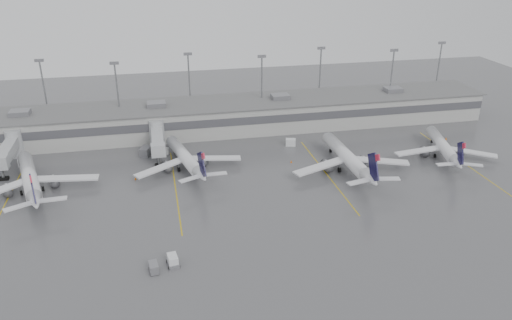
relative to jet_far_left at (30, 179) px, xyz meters
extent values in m
plane|color=#4D4D4F|center=(47.98, -28.37, -3.17)|extent=(260.00, 260.00, 0.00)
cube|color=#A4A49F|center=(47.98, 29.63, 0.83)|extent=(150.00, 16.00, 8.00)
cube|color=#47474C|center=(47.98, 21.58, 1.83)|extent=(150.00, 0.15, 2.20)
cube|color=#606060|center=(47.98, 29.63, 4.88)|extent=(152.00, 17.00, 0.30)
cube|color=slate|center=(-7.02, 29.63, 5.63)|extent=(5.00, 4.00, 1.30)
cube|color=slate|center=(97.98, 29.63, 5.63)|extent=(5.00, 4.00, 1.30)
cylinder|color=gray|center=(-2.02, 39.13, 6.83)|extent=(0.44, 0.44, 20.00)
cube|color=slate|center=(-2.02, 39.13, 17.03)|extent=(2.40, 0.50, 0.80)
cylinder|color=gray|center=(17.98, 31.63, 6.83)|extent=(0.44, 0.44, 20.00)
cube|color=slate|center=(17.98, 31.63, 17.03)|extent=(2.40, 0.50, 0.80)
cylinder|color=gray|center=(37.98, 39.13, 6.83)|extent=(0.44, 0.44, 20.00)
cube|color=slate|center=(37.98, 39.13, 17.03)|extent=(2.40, 0.50, 0.80)
cylinder|color=gray|center=(57.98, 31.63, 6.83)|extent=(0.44, 0.44, 20.00)
cube|color=slate|center=(57.98, 31.63, 17.03)|extent=(2.40, 0.50, 0.80)
cylinder|color=gray|center=(77.98, 39.13, 6.83)|extent=(0.44, 0.44, 20.00)
cube|color=slate|center=(77.98, 39.13, 17.03)|extent=(2.40, 0.50, 0.80)
cylinder|color=gray|center=(97.98, 31.63, 6.83)|extent=(0.44, 0.44, 20.00)
cube|color=slate|center=(97.98, 31.63, 17.03)|extent=(2.40, 0.50, 0.80)
cylinder|color=gray|center=(117.98, 39.13, 6.83)|extent=(0.44, 0.44, 20.00)
cube|color=slate|center=(117.98, 39.13, 17.03)|extent=(2.40, 0.50, 0.80)
cylinder|color=#9EA0A3|center=(-7.52, 21.63, 0.33)|extent=(4.00, 4.00, 7.00)
cube|color=#9EA0A3|center=(-7.52, 15.13, 1.13)|extent=(2.80, 13.00, 2.60)
cube|color=#9EA0A3|center=(-7.52, 7.63, 1.13)|extent=(3.40, 2.40, 3.00)
cylinder|color=gray|center=(-7.52, 7.63, -1.77)|extent=(0.70, 0.70, 2.80)
cube|color=black|center=(-7.52, 7.63, -2.82)|extent=(2.20, 1.20, 0.70)
cylinder|color=#9EA0A3|center=(27.48, 21.63, 0.33)|extent=(4.00, 4.00, 7.00)
cube|color=#9EA0A3|center=(27.48, 15.13, 1.13)|extent=(2.80, 13.00, 2.60)
cube|color=#9EA0A3|center=(27.48, 7.63, 1.13)|extent=(3.40, 2.40, 3.00)
cylinder|color=gray|center=(27.48, 7.63, -1.77)|extent=(0.70, 0.70, 2.80)
cube|color=black|center=(27.48, 7.63, -2.82)|extent=(2.20, 1.20, 0.70)
cube|color=#C6A40B|center=(-4.52, -4.37, -3.16)|extent=(0.25, 40.00, 0.01)
cube|color=#C6A40B|center=(30.48, -4.37, -3.16)|extent=(0.25, 40.00, 0.01)
cube|color=#C6A40B|center=(65.48, -4.37, -3.16)|extent=(0.25, 40.00, 0.01)
cube|color=#C6A40B|center=(100.48, -4.37, -3.16)|extent=(0.25, 40.00, 0.01)
cylinder|color=silver|center=(-0.40, 1.46, -0.06)|extent=(9.05, 22.76, 3.10)
cone|color=silver|center=(-3.82, 13.83, -0.06)|extent=(3.76, 3.62, 3.10)
cone|color=silver|center=(3.26, -11.80, 0.35)|extent=(4.37, 5.81, 3.10)
cube|color=silver|center=(7.35, 0.60, -0.89)|extent=(13.55, 3.29, 0.36)
cube|color=black|center=(3.39, -12.29, 3.35)|extent=(1.85, 5.70, 6.77)
cube|color=#B80E29|center=(3.75, -13.59, 6.04)|extent=(0.86, 2.10, 1.96)
cylinder|color=black|center=(-2.88, 10.44, -2.70)|extent=(0.60, 0.99, 0.93)
cylinder|color=black|center=(-1.95, -1.11, -2.60)|extent=(0.75, 1.22, 1.14)
cylinder|color=black|center=(2.24, 0.05, -2.60)|extent=(0.75, 1.22, 1.14)
cylinder|color=silver|center=(33.40, 6.25, -0.29)|extent=(7.47, 21.22, 2.88)
cone|color=silver|center=(30.77, 17.85, -0.29)|extent=(3.40, 3.26, 2.88)
cone|color=silver|center=(36.22, -6.19, 0.10)|extent=(3.87, 5.31, 2.88)
cube|color=silver|center=(27.44, 2.15, -1.06)|extent=(11.99, 8.52, 0.34)
cube|color=silver|center=(40.54, 5.12, -1.06)|extent=(12.65, 3.62, 0.34)
cube|color=black|center=(36.32, -6.66, 2.88)|extent=(1.48, 5.33, 6.27)
cube|color=#B80E29|center=(36.60, -7.88, 5.37)|extent=(0.71, 1.96, 1.82)
cylinder|color=black|center=(31.49, 14.67, -2.73)|extent=(0.52, 0.92, 0.86)
cylinder|color=black|center=(31.86, 3.93, -2.64)|extent=(0.65, 1.12, 1.06)
cylinder|color=black|center=(35.78, 4.82, -2.64)|extent=(0.65, 1.12, 1.06)
cylinder|color=silver|center=(70.92, -2.09, -0.01)|extent=(3.56, 23.21, 3.16)
cone|color=silver|center=(70.69, 10.96, -0.01)|extent=(3.21, 3.00, 3.16)
cone|color=silver|center=(71.17, -16.09, 0.41)|extent=(3.25, 5.32, 3.16)
cube|color=silver|center=(63.60, -5.17, -0.85)|extent=(13.83, 7.04, 0.37)
cube|color=silver|center=(78.34, -4.91, -0.85)|extent=(13.89, 6.62, 0.37)
cube|color=black|center=(71.18, -16.62, 3.47)|extent=(0.42, 5.93, 6.89)
cube|color=#B80E29|center=(71.20, -17.99, 6.20)|extent=(0.35, 2.13, 2.00)
cylinder|color=black|center=(70.75, 7.38, -2.69)|extent=(0.39, 0.95, 0.95)
cylinder|color=black|center=(68.75, -4.24, -2.59)|extent=(0.49, 1.17, 1.16)
cylinder|color=black|center=(73.17, -4.16, -2.59)|extent=(0.49, 1.17, 1.16)
cylinder|color=silver|center=(97.56, 0.04, -0.39)|extent=(7.88, 20.36, 2.77)
cone|color=silver|center=(100.48, 11.12, -0.39)|extent=(3.34, 3.21, 2.77)
cone|color=silver|center=(94.41, -11.84, -0.02)|extent=(3.86, 5.17, 2.77)
cube|color=silver|center=(90.64, -0.81, -1.13)|extent=(12.13, 3.07, 0.32)
cube|color=silver|center=(103.15, -4.11, -1.13)|extent=(11.40, 8.53, 0.32)
cube|color=black|center=(94.30, -12.29, 2.65)|extent=(1.60, 5.10, 6.04)
cube|color=#B80E29|center=(93.99, -13.45, 5.06)|extent=(0.75, 1.88, 1.75)
cylinder|color=black|center=(99.68, 8.08, -2.75)|extent=(0.53, 0.89, 0.83)
cylinder|color=black|center=(95.21, -1.25, -2.66)|extent=(0.66, 1.09, 1.02)
cylinder|color=black|center=(98.96, -2.24, -2.66)|extent=(0.66, 1.09, 1.02)
cube|color=silver|center=(28.32, -33.08, -2.23)|extent=(1.87, 2.68, 1.87)
cube|color=slate|center=(28.32, -33.08, -2.80)|extent=(2.13, 3.11, 0.73)
cylinder|color=black|center=(27.36, -32.16, -2.88)|extent=(0.30, 0.61, 0.58)
cylinder|color=black|center=(29.01, -31.94, -2.88)|extent=(0.30, 0.61, 0.58)
cylinder|color=black|center=(27.64, -34.22, -2.88)|extent=(0.30, 0.61, 0.58)
cylinder|color=black|center=(29.28, -34.00, -2.88)|extent=(0.30, 0.61, 0.58)
cube|color=slate|center=(25.12, -34.28, -2.32)|extent=(1.74, 2.65, 1.51)
cylinder|color=black|center=(24.39, -33.48, -2.92)|extent=(0.26, 0.52, 0.50)
cylinder|color=black|center=(25.86, -35.07, -2.92)|extent=(0.26, 0.52, 0.50)
cube|color=silver|center=(-4.74, 14.97, -2.35)|extent=(2.53, 1.89, 1.63)
cube|color=silver|center=(28.92, 15.19, -2.39)|extent=(2.39, 1.78, 1.56)
cube|color=silver|center=(61.97, 14.03, -2.25)|extent=(2.93, 2.32, 1.82)
cube|color=slate|center=(24.29, 15.23, -2.07)|extent=(3.27, 4.05, 2.20)
cone|color=#E15C04|center=(-0.79, 5.70, -2.78)|extent=(0.49, 0.49, 0.78)
cone|color=#E15C04|center=(21.81, 1.52, -2.80)|extent=(0.47, 0.47, 0.74)
cone|color=#E15C04|center=(59.14, 3.27, -2.85)|extent=(0.40, 0.40, 0.64)
cone|color=#E15C04|center=(104.63, 9.21, -2.77)|extent=(0.49, 0.49, 0.78)
camera|label=1|loc=(27.59, -103.94, 47.12)|focal=35.00mm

